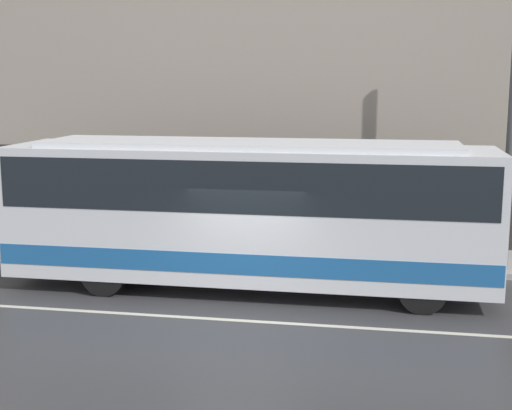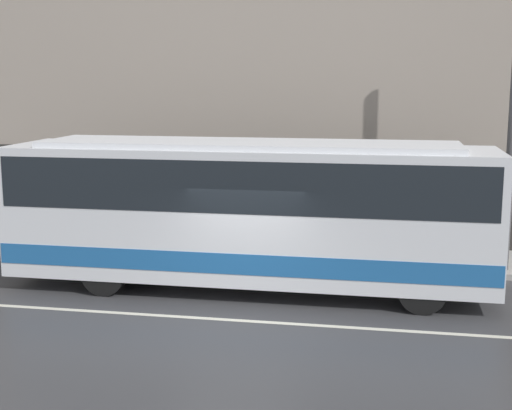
{
  "view_description": "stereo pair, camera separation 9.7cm",
  "coord_description": "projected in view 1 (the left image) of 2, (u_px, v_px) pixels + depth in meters",
  "views": [
    {
      "loc": [
        2.81,
        -13.35,
        4.78
      ],
      "look_at": [
        -0.01,
        2.24,
        1.96
      ],
      "focal_mm": 50.0,
      "sensor_mm": 36.0,
      "label": 1
    },
    {
      "loc": [
        2.91,
        -13.33,
        4.78
      ],
      "look_at": [
        -0.01,
        2.24,
        1.96
      ],
      "focal_mm": 50.0,
      "sensor_mm": 36.0,
      "label": 2
    }
  ],
  "objects": [
    {
      "name": "ground_plane",
      "position": [
        237.0,
        320.0,
        14.26
      ],
      "size": [
        60.0,
        60.0,
        0.0
      ],
      "primitive_type": "plane",
      "color": "#38383A"
    },
    {
      "name": "sidewalk",
      "position": [
        276.0,
        254.0,
        19.38
      ],
      "size": [
        60.0,
        2.58,
        0.15
      ],
      "color": "#A09E99",
      "rests_on": "ground_plane"
    },
    {
      "name": "pedestrian_waiting",
      "position": [
        173.0,
        215.0,
        20.47
      ],
      "size": [
        0.36,
        0.36,
        1.65
      ],
      "color": "#333338",
      "rests_on": "sidewalk"
    },
    {
      "name": "utility_pole_near",
      "position": [
        512.0,
        115.0,
        16.89
      ],
      "size": [
        0.21,
        0.21,
        7.55
      ],
      "color": "#4C4C4F",
      "rests_on": "sidewalk"
    },
    {
      "name": "building_facade",
      "position": [
        285.0,
        13.0,
        19.63
      ],
      "size": [
        60.0,
        0.35,
        13.54
      ],
      "color": "gray",
      "rests_on": "ground_plane"
    },
    {
      "name": "transit_bus",
      "position": [
        249.0,
        207.0,
        16.14
      ],
      "size": [
        10.94,
        2.58,
        3.39
      ],
      "color": "silver",
      "rests_on": "ground_plane"
    },
    {
      "name": "lane_stripe",
      "position": [
        237.0,
        320.0,
        14.26
      ],
      "size": [
        54.0,
        0.14,
        0.01
      ],
      "color": "beige",
      "rests_on": "ground_plane"
    }
  ]
}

